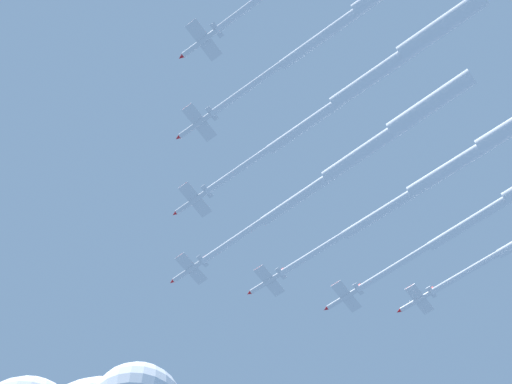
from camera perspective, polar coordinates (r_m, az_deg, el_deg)
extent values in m
cylinder|color=silver|center=(190.02, -4.48, -5.23)|extent=(4.88, 8.65, 1.17)
cone|color=red|center=(192.09, -5.63, -6.00)|extent=(1.56, 1.65, 1.11)
cylinder|color=black|center=(188.17, -3.37, -4.50)|extent=(1.05, 0.92, 0.88)
ellipsoid|color=black|center=(191.22, -4.92, -5.46)|extent=(1.53, 2.06, 0.73)
cube|color=silver|center=(189.76, -4.36, -5.16)|extent=(8.74, 6.00, 0.72)
cube|color=red|center=(188.60, -5.10, -4.33)|extent=(1.61, 2.38, 0.15)
cube|color=red|center=(191.11, -3.62, -5.95)|extent=(1.61, 2.38, 0.15)
cube|color=silver|center=(188.54, -3.60, -4.65)|extent=(3.36, 2.35, 0.32)
cube|color=red|center=(189.36, -3.57, -4.51)|extent=(0.82, 1.37, 1.90)
cylinder|color=white|center=(185.06, -1.30, -3.11)|extent=(9.52, 18.08, 1.49)
cylinder|color=white|center=(180.20, 2.92, -0.37)|extent=(10.19, 18.39, 2.24)
cylinder|color=white|center=(176.55, 7.20, 2.67)|extent=(10.87, 18.71, 2.99)
cylinder|color=white|center=(174.42, 11.65, 5.80)|extent=(11.55, 19.03, 3.73)
cylinder|color=silver|center=(180.73, -4.23, -0.61)|extent=(4.99, 8.63, 1.21)
cone|color=red|center=(182.56, -5.46, -1.45)|extent=(1.60, 1.67, 1.15)
cylinder|color=black|center=(179.12, -3.06, 0.20)|extent=(1.08, 0.93, 0.90)
ellipsoid|color=black|center=(181.85, -4.70, -0.88)|extent=(1.57, 2.07, 0.75)
cube|color=silver|center=(180.49, -4.10, -0.52)|extent=(8.71, 6.07, 0.99)
cube|color=red|center=(179.65, -4.87, 0.40)|extent=(1.63, 2.38, 0.17)
cube|color=red|center=(181.54, -3.34, -1.42)|extent=(1.63, 2.38, 0.17)
cube|color=silver|center=(179.44, -3.30, 0.03)|extent=(3.35, 2.38, 0.42)
cube|color=red|center=(180.30, -3.27, 0.15)|extent=(0.89, 1.40, 1.90)
cylinder|color=white|center=(176.54, -0.93, 1.67)|extent=(9.50, 17.52, 1.53)
cylinder|color=white|center=(172.70, 3.41, 4.53)|extent=(10.19, 17.86, 2.30)
cylinder|color=white|center=(170.15, 7.81, 7.65)|extent=(10.89, 18.19, 3.07)
cylinder|color=white|center=(169.13, 12.37, 10.80)|extent=(11.58, 18.52, 3.84)
cylinder|color=silver|center=(191.36, 0.76, -6.05)|extent=(5.04, 8.59, 1.18)
cone|color=red|center=(193.07, -0.45, -6.79)|extent=(1.58, 1.66, 1.12)
cylinder|color=black|center=(189.86, 1.92, -5.34)|extent=(1.06, 0.93, 0.88)
ellipsoid|color=black|center=(192.42, 0.29, -6.27)|extent=(1.57, 2.06, 0.73)
cube|color=silver|center=(191.14, 0.89, -5.98)|extent=(8.72, 6.13, 0.76)
cube|color=red|center=(189.71, 0.20, -5.15)|extent=(1.65, 2.37, 0.15)
cube|color=red|center=(192.76, 1.58, -6.77)|extent=(1.65, 2.37, 0.15)
cube|color=silver|center=(190.16, 1.68, -5.48)|extent=(3.36, 2.40, 0.33)
cube|color=red|center=(190.98, 1.69, -5.34)|extent=(0.85, 1.37, 1.90)
cylinder|color=white|center=(187.38, 4.09, -3.99)|extent=(9.95, 18.11, 1.50)
cylinder|color=white|center=(183.81, 8.47, -1.34)|extent=(10.62, 18.44, 2.25)
cylinder|color=white|center=(181.44, 12.85, 1.56)|extent=(11.29, 18.77, 3.00)
cylinder|color=silver|center=(173.39, -3.95, 4.57)|extent=(5.04, 8.62, 1.21)
cone|color=red|center=(174.94, -5.24, 3.65)|extent=(1.61, 1.67, 1.15)
cylinder|color=black|center=(172.04, -2.72, 5.45)|extent=(1.08, 0.94, 0.91)
ellipsoid|color=black|center=(174.42, -4.44, 4.26)|extent=(1.58, 2.07, 0.76)
cube|color=silver|center=(173.18, -3.82, 4.67)|extent=(8.70, 6.10, 1.06)
cube|color=red|center=(172.61, -4.60, 5.66)|extent=(1.65, 2.38, 0.18)
cube|color=red|center=(173.96, -3.03, 3.70)|extent=(1.65, 2.38, 0.18)
cube|color=silver|center=(172.31, -2.97, 5.27)|extent=(3.35, 2.39, 0.45)
cube|color=red|center=(173.21, -2.94, 5.37)|extent=(0.91, 1.40, 1.90)
cylinder|color=white|center=(169.83, -0.32, 7.15)|extent=(10.18, 18.65, 1.54)
cylinder|color=white|center=(166.91, 4.59, 10.40)|extent=(10.87, 18.99, 2.32)
cylinder|color=silver|center=(193.05, 5.95, -7.06)|extent=(4.95, 8.65, 1.21)
cone|color=red|center=(194.48, 4.72, -7.82)|extent=(1.59, 1.67, 1.15)
cylinder|color=black|center=(191.83, 7.11, -6.33)|extent=(1.08, 0.93, 0.91)
ellipsoid|color=black|center=(194.00, 5.46, -7.29)|extent=(1.56, 2.07, 0.75)
cube|color=silver|center=(192.86, 6.08, -6.98)|extent=(8.72, 6.03, 1.00)
cube|color=red|center=(191.29, 5.41, -6.17)|extent=(1.63, 2.38, 0.17)
cube|color=red|center=(194.62, 6.74, -7.76)|extent=(1.63, 2.38, 0.17)
cube|color=silver|center=(192.07, 6.88, -6.48)|extent=(3.36, 2.36, 0.43)
cube|color=red|center=(192.89, 6.86, -6.34)|extent=(0.88, 1.40, 1.90)
cylinder|color=white|center=(189.67, 9.52, -4.82)|extent=(10.64, 20.13, 1.54)
cylinder|color=white|center=(186.98, 14.34, -1.86)|extent=(11.33, 20.46, 2.30)
cylinder|color=silver|center=(166.35, -3.67, 10.02)|extent=(5.04, 8.63, 1.22)
cone|color=red|center=(167.62, -5.03, 9.02)|extent=(1.61, 1.68, 1.16)
cylinder|color=black|center=(165.28, -2.36, 10.98)|extent=(1.09, 0.94, 0.92)
ellipsoid|color=black|center=(167.28, -4.18, 9.66)|extent=(1.58, 2.07, 0.76)
cube|color=silver|center=(166.17, -3.52, 10.13)|extent=(8.70, 6.09, 1.12)
cube|color=red|center=(165.91, -4.35, 11.17)|extent=(1.64, 2.38, 0.18)
cube|color=red|center=(166.66, -2.70, 9.10)|extent=(1.64, 2.38, 0.18)
cube|color=silver|center=(165.49, -2.63, 10.79)|extent=(3.35, 2.39, 0.47)
cube|color=red|center=(166.41, -2.60, 10.85)|extent=(0.92, 1.41, 1.90)
cylinder|color=white|center=(163.70, 0.03, 12.71)|extent=(9.67, 17.67, 1.55)
cylinder|color=silver|center=(200.29, 10.78, -7.15)|extent=(5.00, 8.61, 1.18)
cone|color=red|center=(201.34, 9.57, -7.88)|extent=(1.58, 1.66, 1.12)
cylinder|color=black|center=(199.41, 11.93, -6.45)|extent=(1.06, 0.93, 0.89)
ellipsoid|color=black|center=(201.08, 10.29, -7.37)|extent=(1.56, 2.06, 0.74)
cube|color=silver|center=(200.14, 10.91, -7.08)|extent=(8.72, 6.10, 0.80)
cube|color=red|center=(198.30, 10.31, -6.31)|extent=(1.64, 2.38, 0.15)
cube|color=red|center=(202.16, 11.50, -7.81)|extent=(1.64, 2.38, 0.15)
cube|color=silver|center=(199.58, 11.69, -6.59)|extent=(3.36, 2.39, 0.35)
cube|color=red|center=(200.39, 11.66, -6.45)|extent=(0.85, 1.38, 1.90)
cylinder|color=white|center=(198.05, 14.12, -5.10)|extent=(10.10, 18.64, 1.51)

